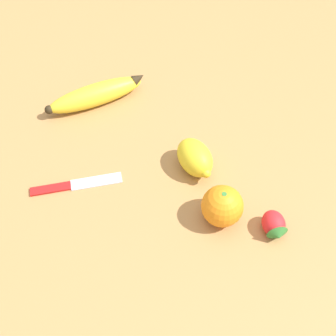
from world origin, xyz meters
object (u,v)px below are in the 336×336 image
orange (222,206)px  lemon (195,158)px  paring_knife (73,185)px  banana (97,94)px  strawberry (274,226)px

orange → lemon: (0.06, -0.09, -0.01)m
lemon → paring_knife: 0.21m
banana → lemon: size_ratio=1.82×
orange → strawberry: size_ratio=1.12×
banana → lemon: 0.24m
strawberry → paring_knife: bearing=-116.2°
orange → paring_knife: 0.25m
orange → strawberry: bearing=177.2°
lemon → strawberry: bearing=147.9°
orange → banana: bearing=-34.9°
paring_knife → lemon: bearing=88.7°
lemon → banana: bearing=-26.4°
orange → strawberry: orange is taller
lemon → paring_knife: lemon is taller
banana → paring_knife: size_ratio=1.18×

